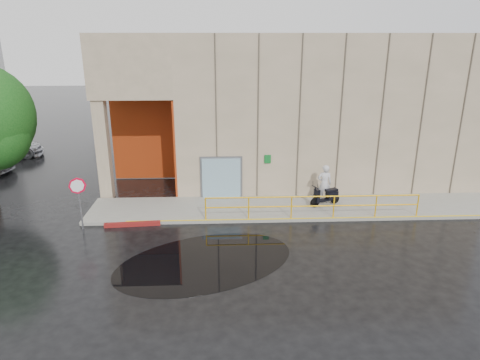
% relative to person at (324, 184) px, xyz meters
% --- Properties ---
extents(ground, '(120.00, 120.00, 0.00)m').
position_rel_person_xyz_m(ground, '(-5.18, -5.00, -1.10)').
color(ground, black).
rests_on(ground, ground).
extents(sidewalk, '(20.00, 3.00, 0.15)m').
position_rel_person_xyz_m(sidewalk, '(-1.18, -0.50, -1.02)').
color(sidewalk, gray).
rests_on(sidewalk, ground).
extents(building, '(20.00, 10.17, 8.00)m').
position_rel_person_xyz_m(building, '(-0.08, 5.98, 3.11)').
color(building, gray).
rests_on(building, ground).
extents(guardrail, '(9.56, 0.06, 1.03)m').
position_rel_person_xyz_m(guardrail, '(-0.93, -1.85, -0.42)').
color(guardrail, '#F1AE0C').
rests_on(guardrail, sidewalk).
extents(person, '(0.71, 0.48, 1.89)m').
position_rel_person_xyz_m(person, '(0.00, 0.00, 0.00)').
color(person, silver).
rests_on(person, sidewalk).
extents(scooter, '(1.64, 1.07, 1.24)m').
position_rel_person_xyz_m(scooter, '(-0.01, -0.41, -0.23)').
color(scooter, black).
rests_on(scooter, sidewalk).
extents(stop_sign, '(0.67, 0.27, 2.34)m').
position_rel_person_xyz_m(stop_sign, '(-10.92, -2.36, 0.63)').
color(stop_sign, slate).
rests_on(stop_sign, ground).
extents(red_curb, '(2.41, 0.36, 0.18)m').
position_rel_person_xyz_m(red_curb, '(-8.86, -2.11, -1.01)').
color(red_curb, maroon).
rests_on(red_curb, ground).
extents(puddle, '(7.83, 6.46, 0.01)m').
position_rel_person_xyz_m(puddle, '(-5.58, -5.35, -1.09)').
color(puddle, black).
rests_on(puddle, ground).
extents(car_c, '(5.50, 3.51, 1.48)m').
position_rel_person_xyz_m(car_c, '(-19.80, 9.35, -0.35)').
color(car_c, '#B9BAC1').
rests_on(car_c, ground).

